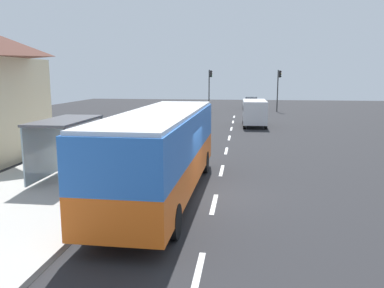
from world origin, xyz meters
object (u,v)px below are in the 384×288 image
at_px(traffic_light_near_side, 279,84).
at_px(traffic_light_far_side, 210,84).
at_px(bus_shelter, 59,133).
at_px(recycling_bin_green, 118,164).
at_px(recycling_bin_orange, 127,157).
at_px(bus, 162,148).
at_px(recycling_bin_yellow, 122,161).
at_px(white_van, 254,111).
at_px(sedan_near, 251,103).
at_px(recycling_bin_blue, 112,168).

bearing_deg(traffic_light_near_side, traffic_light_far_side, 174.69).
bearing_deg(bus_shelter, recycling_bin_green, 21.18).
distance_m(recycling_bin_orange, traffic_light_near_side, 34.02).
bearing_deg(traffic_light_near_side, recycling_bin_green, -105.97).
xyz_separation_m(traffic_light_near_side, bus_shelter, (-11.91, -34.75, -1.32)).
distance_m(bus, traffic_light_near_side, 36.97).
distance_m(recycling_bin_green, recycling_bin_yellow, 0.70).
height_order(traffic_light_far_side, bus_shelter, traffic_light_far_side).
bearing_deg(white_van, bus_shelter, -113.28).
distance_m(traffic_light_far_side, bus_shelter, 35.73).
relative_size(white_van, recycling_bin_orange, 5.50).
bearing_deg(recycling_bin_orange, bus_shelter, -134.43).
xyz_separation_m(recycling_bin_green, traffic_light_near_side, (9.70, 33.89, 2.76)).
distance_m(white_van, recycling_bin_green, 20.21).
xyz_separation_m(sedan_near, traffic_light_near_side, (3.20, -4.79, 2.62)).
bearing_deg(recycling_bin_green, bus, -43.21).
bearing_deg(sedan_near, recycling_bin_blue, -99.37).
bearing_deg(sedan_near, recycling_bin_orange, -99.89).
distance_m(recycling_bin_yellow, bus_shelter, 3.07).
relative_size(recycling_bin_green, recycling_bin_yellow, 1.00).
bearing_deg(recycling_bin_orange, traffic_light_near_side, 73.38).
bearing_deg(recycling_bin_green, bus_shelter, -158.82).
bearing_deg(recycling_bin_orange, recycling_bin_yellow, -90.00).
height_order(recycling_bin_blue, bus_shelter, bus_shelter).
xyz_separation_m(traffic_light_near_side, traffic_light_far_side, (-8.60, 0.80, 0.02)).
bearing_deg(traffic_light_near_side, bus, -101.26).
bearing_deg(bus, recycling_bin_orange, 123.66).
bearing_deg(recycling_bin_green, recycling_bin_blue, -90.00).
bearing_deg(white_van, sedan_near, 89.70).
bearing_deg(recycling_bin_yellow, bus_shelter, -144.86).
xyz_separation_m(recycling_bin_green, traffic_light_far_side, (1.10, 34.69, 2.78)).
relative_size(sedan_near, recycling_bin_green, 4.69).
bearing_deg(sedan_near, white_van, -90.30).
distance_m(white_van, traffic_light_near_side, 15.24).
height_order(bus, traffic_light_far_side, traffic_light_far_side).
height_order(white_van, recycling_bin_yellow, white_van).
bearing_deg(recycling_bin_green, white_van, 71.53).
distance_m(white_van, sedan_near, 19.53).
xyz_separation_m(recycling_bin_orange, bus_shelter, (-2.21, -2.26, 1.44)).
height_order(traffic_light_near_side, bus_shelter, traffic_light_near_side).
bearing_deg(recycling_bin_blue, recycling_bin_green, 90.00).
relative_size(bus, traffic_light_far_side, 2.13).
relative_size(sedan_near, traffic_light_near_side, 0.87).
relative_size(sedan_near, bus_shelter, 1.11).
bearing_deg(white_van, recycling_bin_blue, -107.86).
height_order(sedan_near, traffic_light_near_side, traffic_light_near_side).
xyz_separation_m(sedan_near, recycling_bin_green, (-6.50, -38.68, -0.14)).
bearing_deg(recycling_bin_orange, sedan_near, 80.11).
height_order(traffic_light_near_side, traffic_light_far_side, traffic_light_far_side).
relative_size(recycling_bin_blue, traffic_light_near_side, 0.18).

